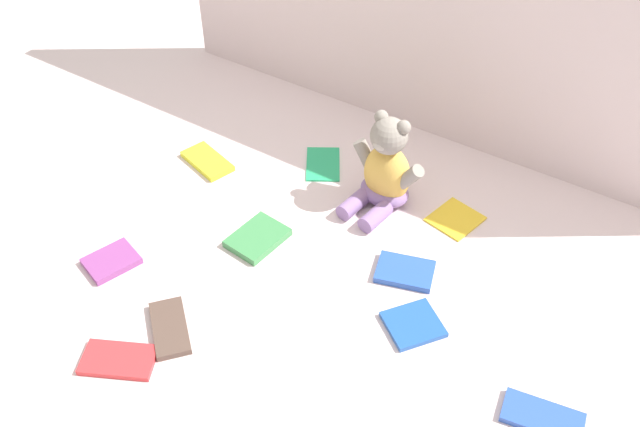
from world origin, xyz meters
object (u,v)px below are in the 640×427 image
at_px(book_case_2, 543,417).
at_px(book_case_9, 207,161).
at_px(teddy_bear, 385,172).
at_px(book_case_6, 405,272).
at_px(book_case_3, 170,328).
at_px(book_case_8, 111,261).
at_px(book_case_0, 258,238).
at_px(book_case_4, 119,360).
at_px(book_case_5, 455,218).
at_px(book_case_1, 323,163).
at_px(book_case_7, 413,324).

bearing_deg(book_case_2, book_case_9, -113.87).
bearing_deg(book_case_9, book_case_2, 92.42).
distance_m(teddy_bear, book_case_6, 0.25).
distance_m(book_case_3, book_case_8, 0.23).
bearing_deg(book_case_8, book_case_0, -116.69).
bearing_deg(teddy_bear, book_case_0, -114.97).
xyz_separation_m(book_case_4, book_case_5, (0.36, 0.70, -0.00)).
relative_size(book_case_4, book_case_9, 0.99).
bearing_deg(book_case_6, book_case_5, 157.67).
height_order(book_case_2, book_case_3, book_case_3).
distance_m(book_case_3, book_case_9, 0.52).
bearing_deg(book_case_2, book_case_4, -75.99).
bearing_deg(book_case_8, teddy_bear, -110.39).
relative_size(book_case_0, book_case_1, 0.96).
bearing_deg(book_case_1, book_case_9, 179.84).
distance_m(book_case_1, book_case_8, 0.56).
bearing_deg(book_case_9, book_case_8, 23.55).
bearing_deg(book_case_4, book_case_1, -27.03).
xyz_separation_m(book_case_6, book_case_7, (0.08, -0.11, -0.00)).
bearing_deg(book_case_5, book_case_7, -67.13).
xyz_separation_m(book_case_1, book_case_9, (-0.24, -0.15, 0.00)).
height_order(book_case_0, book_case_2, book_case_0).
bearing_deg(book_case_5, book_case_2, -35.78).
distance_m(book_case_0, book_case_3, 0.29).
bearing_deg(book_case_2, book_case_7, -111.81).
xyz_separation_m(book_case_8, book_case_9, (-0.05, 0.38, -0.00)).
distance_m(book_case_0, book_case_4, 0.40).
bearing_deg(book_case_8, book_case_9, -65.04).
relative_size(book_case_6, book_case_7, 1.14).
relative_size(book_case_4, book_case_8, 1.29).
bearing_deg(book_case_9, book_case_4, 40.03).
distance_m(book_case_5, book_case_9, 0.62).
bearing_deg(book_case_6, book_case_9, -113.41).
bearing_deg(book_case_8, book_case_4, 155.79).
relative_size(book_case_1, book_case_4, 0.96).
bearing_deg(teddy_bear, book_case_1, 176.37).
xyz_separation_m(book_case_3, book_case_8, (-0.23, 0.07, 0.00)).
height_order(book_case_2, book_case_4, book_case_2).
distance_m(book_case_1, book_case_2, 0.81).
relative_size(book_case_3, book_case_9, 1.00).
height_order(book_case_1, book_case_3, book_case_3).
xyz_separation_m(book_case_0, book_case_2, (0.68, -0.08, -0.00)).
bearing_deg(book_case_0, book_case_6, -158.54).
xyz_separation_m(book_case_7, book_case_9, (-0.67, 0.18, 0.00)).
height_order(book_case_0, book_case_5, book_case_0).
bearing_deg(book_case_3, book_case_7, 164.74).
xyz_separation_m(book_case_0, book_case_5, (0.34, 0.30, -0.00)).
relative_size(book_case_0, book_case_9, 0.91).
bearing_deg(book_case_6, book_case_7, 17.28).
height_order(book_case_5, book_case_6, book_case_6).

